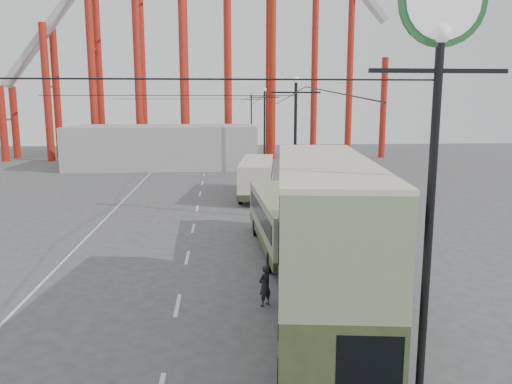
{
  "coord_description": "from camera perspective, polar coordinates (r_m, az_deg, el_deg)",
  "views": [
    {
      "loc": [
        0.65,
        -14.15,
        7.56
      ],
      "look_at": [
        2.57,
        11.63,
        3.0
      ],
      "focal_mm": 35.0,
      "sensor_mm": 36.0,
      "label": 1
    }
  ],
  "objects": [
    {
      "name": "single_decker_green",
      "position": [
        26.01,
        2.98,
        -3.17
      ],
      "size": [
        2.69,
        10.35,
        2.91
      ],
      "rotation": [
        0.0,
        0.0,
        0.03
      ],
      "color": "gray",
      "rests_on": "ground"
    },
    {
      "name": "single_decker_cream",
      "position": [
        40.96,
        0.1,
        1.81
      ],
      "size": [
        3.66,
        10.05,
        3.06
      ],
      "rotation": [
        0.0,
        0.0,
        -0.12
      ],
      "color": "beige",
      "rests_on": "ground"
    },
    {
      "name": "lamp_post_distant",
      "position": [
        76.37,
        -0.54,
        7.84
      ],
      "size": [
        3.2,
        0.44,
        9.32
      ],
      "color": "black",
      "rests_on": "ground"
    },
    {
      "name": "fairground_shed",
      "position": [
        61.72,
        -10.47,
        5.14
      ],
      "size": [
        22.0,
        10.0,
        5.0
      ],
      "primitive_type": "cube",
      "color": "#9FA09A",
      "rests_on": "ground"
    },
    {
      "name": "lamp_post_far",
      "position": [
        54.45,
        0.97,
        6.97
      ],
      "size": [
        3.2,
        0.44,
        9.32
      ],
      "color": "black",
      "rests_on": "ground"
    },
    {
      "name": "lamp_post_near",
      "position": [
        12.2,
        20.03,
        10.82
      ],
      "size": [
        3.2,
        0.44,
        10.8
      ],
      "color": "black",
      "rests_on": "ground"
    },
    {
      "name": "road_markings",
      "position": [
        34.72,
        -6.66,
        -2.63
      ],
      "size": [
        12.52,
        120.0,
        0.01
      ],
      "color": "silver",
      "rests_on": "ground"
    },
    {
      "name": "double_decker_bus",
      "position": [
        15.94,
        7.65,
        -5.58
      ],
      "size": [
        4.09,
        11.24,
        5.9
      ],
      "rotation": [
        0.0,
        0.0,
        -0.12
      ],
      "color": "#333E21",
      "rests_on": "ground"
    },
    {
      "name": "pedestrian",
      "position": [
        19.18,
        1.02,
        -10.64
      ],
      "size": [
        0.69,
        0.67,
        1.6
      ],
      "primitive_type": "imported",
      "rotation": [
        0.0,
        0.0,
        3.86
      ],
      "color": "black",
      "rests_on": "ground"
    },
    {
      "name": "ground",
      "position": [
        16.06,
        -6.4,
        -18.15
      ],
      "size": [
        160.0,
        160.0,
        0.0
      ],
      "primitive_type": "plane",
      "color": "#48484A",
      "rests_on": "ground"
    },
    {
      "name": "lamp_post_mid",
      "position": [
        32.66,
        4.49,
        4.91
      ],
      "size": [
        3.2,
        0.44,
        9.32
      ],
      "color": "black",
      "rests_on": "ground"
    }
  ]
}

